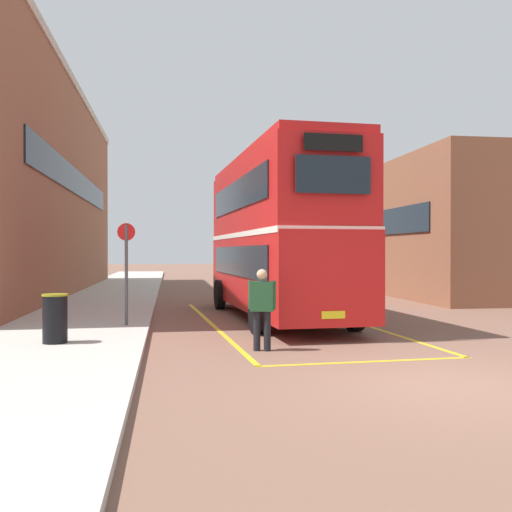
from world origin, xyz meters
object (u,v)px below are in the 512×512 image
bus_stop_sign (126,263)px  double_decker_bus (277,233)px  litter_bin (55,318)px  pedestrian_boarding (262,304)px  single_deck_bus (289,257)px

bus_stop_sign → double_decker_bus: bearing=25.5°
litter_bin → pedestrian_boarding: bearing=-10.0°
double_decker_bus → litter_bin: double_decker_bus is taller
double_decker_bus → single_deck_bus: double_decker_bus is taller
double_decker_bus → bus_stop_sign: bearing=-154.5°
litter_bin → bus_stop_sign: size_ratio=0.39×
single_deck_bus → litter_bin: bearing=-112.6°
single_deck_bus → bus_stop_sign: bearing=-112.4°
double_decker_bus → single_deck_bus: bearing=77.2°
double_decker_bus → single_deck_bus: 18.64m
bus_stop_sign → litter_bin: bearing=-113.8°
single_deck_bus → bus_stop_sign: single_deck_bus is taller
litter_bin → bus_stop_sign: bearing=66.2°
double_decker_bus → bus_stop_sign: double_decker_bus is taller
double_decker_bus → pedestrian_boarding: size_ratio=6.13×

